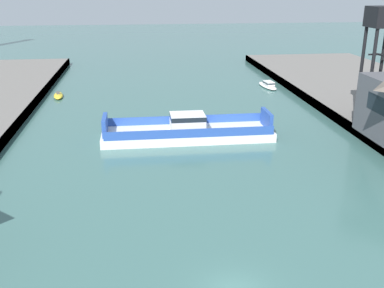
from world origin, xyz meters
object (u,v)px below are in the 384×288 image
(chain_ferry, at_px, (188,131))
(moored_boat_mid_left, at_px, (268,85))
(moored_boat_near_right, at_px, (58,96))
(crane_tower, at_px, (382,30))

(chain_ferry, xyz_separation_m, moored_boat_mid_left, (18.68, 27.91, -0.56))
(moored_boat_mid_left, bearing_deg, moored_boat_near_right, -175.23)
(chain_ferry, relative_size, moored_boat_near_right, 4.09)
(chain_ferry, bearing_deg, moored_boat_near_right, 129.00)
(moored_boat_mid_left, xyz_separation_m, crane_tower, (6.47, -26.86, 12.71))
(chain_ferry, bearing_deg, crane_tower, 2.39)
(moored_boat_mid_left, bearing_deg, chain_ferry, -123.79)
(chain_ferry, bearing_deg, moored_boat_mid_left, 56.21)
(chain_ferry, height_order, moored_boat_mid_left, chain_ferry)
(moored_boat_mid_left, height_order, crane_tower, crane_tower)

